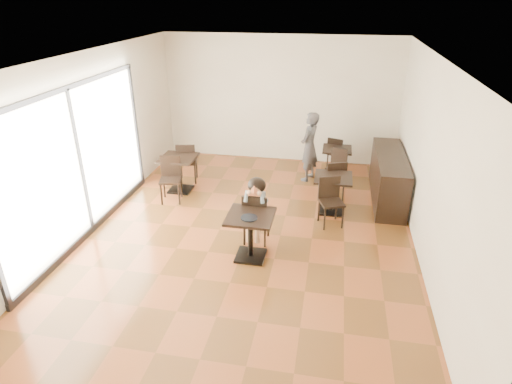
% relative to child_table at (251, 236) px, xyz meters
% --- Properties ---
extents(floor, '(6.00, 8.00, 0.01)m').
position_rel_child_table_xyz_m(floor, '(-0.18, 0.79, -0.41)').
color(floor, brown).
rests_on(floor, ground).
extents(ceiling, '(6.00, 8.00, 0.01)m').
position_rel_child_table_xyz_m(ceiling, '(-0.18, 0.79, 2.79)').
color(ceiling, white).
rests_on(ceiling, floor).
extents(wall_back, '(6.00, 0.01, 3.20)m').
position_rel_child_table_xyz_m(wall_back, '(-0.18, 4.79, 1.19)').
color(wall_back, silver).
rests_on(wall_back, floor).
extents(wall_front, '(6.00, 0.01, 3.20)m').
position_rel_child_table_xyz_m(wall_front, '(-0.18, -3.21, 1.19)').
color(wall_front, silver).
rests_on(wall_front, floor).
extents(wall_left, '(0.01, 8.00, 3.20)m').
position_rel_child_table_xyz_m(wall_left, '(-3.18, 0.79, 1.19)').
color(wall_left, silver).
rests_on(wall_left, floor).
extents(wall_right, '(0.01, 8.00, 3.20)m').
position_rel_child_table_xyz_m(wall_right, '(2.82, 0.79, 1.19)').
color(wall_right, silver).
rests_on(wall_right, floor).
extents(storefront_window, '(0.04, 4.50, 2.60)m').
position_rel_child_table_xyz_m(storefront_window, '(-3.15, 0.29, 0.99)').
color(storefront_window, white).
rests_on(storefront_window, floor).
extents(child_table, '(0.77, 0.77, 0.81)m').
position_rel_child_table_xyz_m(child_table, '(0.00, 0.00, 0.00)').
color(child_table, black).
rests_on(child_table, floor).
extents(child_chair, '(0.44, 0.44, 0.98)m').
position_rel_child_table_xyz_m(child_chair, '(-0.00, 0.55, 0.08)').
color(child_chair, black).
rests_on(child_chair, floor).
extents(child, '(0.44, 0.61, 1.23)m').
position_rel_child_table_xyz_m(child, '(-0.00, 0.55, 0.21)').
color(child, slate).
rests_on(child, child_chair).
extents(plate, '(0.27, 0.27, 0.02)m').
position_rel_child_table_xyz_m(plate, '(-0.00, -0.10, 0.41)').
color(plate, black).
rests_on(plate, child_table).
extents(pizza_slice, '(0.29, 0.22, 0.07)m').
position_rel_child_table_xyz_m(pizza_slice, '(-0.00, 0.36, 0.66)').
color(pizza_slice, tan).
rests_on(pizza_slice, child).
extents(adult_patron, '(0.57, 0.70, 1.65)m').
position_rel_child_table_xyz_m(adult_patron, '(0.70, 3.53, 0.42)').
color(adult_patron, '#3E3D43').
rests_on(adult_patron, floor).
extents(cafe_table_mid, '(0.95, 0.95, 0.78)m').
position_rel_child_table_xyz_m(cafe_table_mid, '(1.30, 1.94, -0.01)').
color(cafe_table_mid, black).
rests_on(cafe_table_mid, floor).
extents(cafe_table_left, '(0.91, 0.91, 0.81)m').
position_rel_child_table_xyz_m(cafe_table_left, '(-2.10, 2.35, -0.00)').
color(cafe_table_left, black).
rests_on(cafe_table_left, floor).
extents(cafe_table_back, '(0.86, 0.86, 0.72)m').
position_rel_child_table_xyz_m(cafe_table_back, '(1.35, 3.83, -0.05)').
color(cafe_table_back, black).
rests_on(cafe_table_back, floor).
extents(chair_mid_a, '(0.55, 0.55, 0.94)m').
position_rel_child_table_xyz_m(chair_mid_a, '(1.30, 2.49, 0.06)').
color(chair_mid_a, black).
rests_on(chair_mid_a, floor).
extents(chair_mid_b, '(0.55, 0.55, 0.94)m').
position_rel_child_table_xyz_m(chair_mid_b, '(1.30, 1.39, 0.06)').
color(chair_mid_b, black).
rests_on(chair_mid_b, floor).
extents(chair_left_a, '(0.52, 0.52, 0.97)m').
position_rel_child_table_xyz_m(chair_left_a, '(-2.10, 2.90, 0.08)').
color(chair_left_a, black).
rests_on(chair_left_a, floor).
extents(chair_left_b, '(0.52, 0.52, 0.97)m').
position_rel_child_table_xyz_m(chair_left_b, '(-2.10, 1.80, 0.08)').
color(chair_left_b, black).
rests_on(chair_left_b, floor).
extents(chair_back_a, '(0.49, 0.49, 0.86)m').
position_rel_child_table_xyz_m(chair_back_a, '(1.35, 4.29, 0.03)').
color(chair_back_a, black).
rests_on(chair_back_a, floor).
extents(chair_back_b, '(0.49, 0.49, 0.86)m').
position_rel_child_table_xyz_m(chair_back_b, '(1.35, 3.28, 0.03)').
color(chair_back_b, black).
rests_on(chair_back_b, floor).
extents(service_counter, '(0.60, 2.40, 1.00)m').
position_rel_child_table_xyz_m(service_counter, '(2.47, 2.79, 0.09)').
color(service_counter, black).
rests_on(service_counter, floor).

